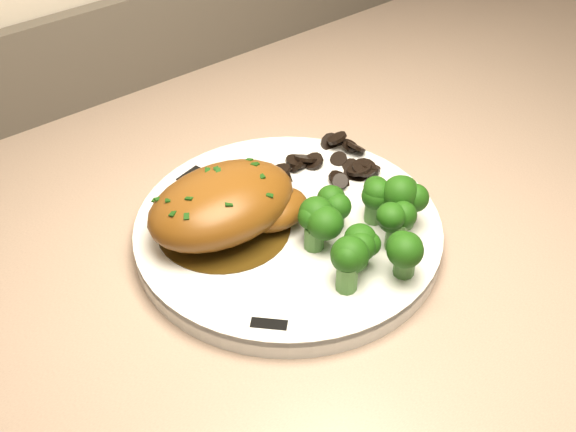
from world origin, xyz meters
TOP-DOWN VIEW (x-y plane):
  - plate at (0.47, 1.64)m, footprint 0.38×0.38m
  - rim_accent_0 at (0.60, 1.60)m, footprint 0.02×0.03m
  - rim_accent_1 at (0.44, 1.76)m, footprint 0.03×0.02m
  - rim_accent_2 at (0.38, 1.55)m, footprint 0.03×0.03m
  - gravy_pool at (0.42, 1.67)m, footprint 0.13×0.13m
  - chicken_breast at (0.43, 1.67)m, footprint 0.15×0.10m
  - mushroom_pile at (0.55, 1.67)m, footprint 0.10×0.07m
  - broccoli_florets at (0.51, 1.57)m, footprint 0.13×0.12m

SIDE VIEW (x-z plane):
  - plate at x=0.47m, z-range 0.94..0.96m
  - rim_accent_0 at x=0.60m, z-range 0.96..0.97m
  - rim_accent_1 at x=0.44m, z-range 0.96..0.97m
  - rim_accent_2 at x=0.38m, z-range 0.96..0.97m
  - gravy_pool at x=0.42m, z-range 0.96..0.97m
  - mushroom_pile at x=0.55m, z-range 0.96..0.98m
  - broccoli_florets at x=0.51m, z-range 0.97..1.01m
  - chicken_breast at x=0.43m, z-range 0.96..1.02m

